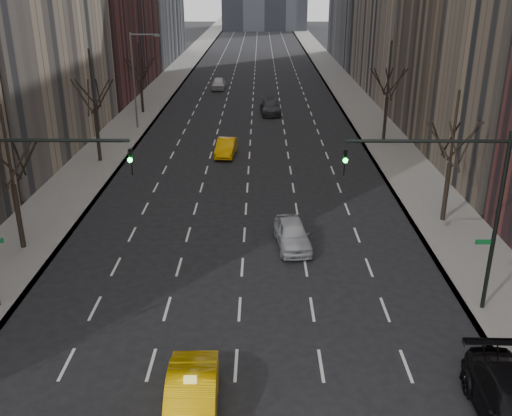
{
  "coord_description": "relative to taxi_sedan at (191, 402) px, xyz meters",
  "views": [
    {
      "loc": [
        0.9,
        -9.95,
        13.69
      ],
      "look_at": [
        0.71,
        15.42,
        3.5
      ],
      "focal_mm": 40.0,
      "sensor_mm": 36.0,
      "label": 1
    }
  ],
  "objects": [
    {
      "name": "tree_rw_b",
      "position": [
        13.34,
        16.97,
        2.93
      ],
      "size": [
        3.36,
        3.5,
        7.82
      ],
      "color": "black",
      "rests_on": "ground"
    },
    {
      "name": "far_car_white",
      "position": [
        -3.35,
        61.96,
        -0.04
      ],
      "size": [
        1.81,
        4.43,
        1.5
      ],
      "primitive_type": "imported",
      "rotation": [
        0.0,
        0.0,
        -0.01
      ],
      "color": "silver",
      "rests_on": "ground"
    },
    {
      "name": "tree_rw_c",
      "position": [
        13.34,
        34.97,
        3.25
      ],
      "size": [
        3.36,
        3.5,
        8.74
      ],
      "color": "black",
      "rests_on": "ground"
    },
    {
      "name": "sidewalk_right",
      "position": [
        13.59,
        64.97,
        -0.71
      ],
      "size": [
        4.5,
        320.0,
        0.15
      ],
      "primitive_type": "cube",
      "color": "slate",
      "rests_on": "ground"
    },
    {
      "name": "tree_lw_d",
      "position": [
        -10.66,
        46.97,
        2.77
      ],
      "size": [
        3.36,
        3.5,
        7.36
      ],
      "color": "black",
      "rests_on": "ground"
    },
    {
      "name": "traffic_mast_left",
      "position": [
        -7.77,
        6.97,
        4.7
      ],
      "size": [
        6.69,
        0.39,
        8.0
      ],
      "color": "black",
      "rests_on": "ground"
    },
    {
      "name": "sidewalk_left",
      "position": [
        -10.91,
        64.97,
        -0.71
      ],
      "size": [
        4.5,
        320.0,
        0.15
      ],
      "primitive_type": "cube",
      "color": "slate",
      "rests_on": "ground"
    },
    {
      "name": "tree_lw_b",
      "position": [
        -10.66,
        12.97,
        2.93
      ],
      "size": [
        3.36,
        3.5,
        7.82
      ],
      "color": "black",
      "rests_on": "ground"
    },
    {
      "name": "taxi_sedan",
      "position": [
        0.0,
        0.0,
        0.0
      ],
      "size": [
        1.86,
        4.85,
        1.58
      ],
      "primitive_type": "imported",
      "rotation": [
        0.0,
        0.0,
        0.04
      ],
      "color": "#E1A804",
      "rests_on": "ground"
    },
    {
      "name": "far_taxi",
      "position": [
        -0.59,
        30.94,
        -0.09
      ],
      "size": [
        1.78,
        4.31,
        1.39
      ],
      "primitive_type": "imported",
      "rotation": [
        0.0,
        0.0,
        -0.08
      ],
      "color": "#FFAB05",
      "rests_on": "ground"
    },
    {
      "name": "far_suv_grey",
      "position": [
        3.36,
        46.95,
        -0.03
      ],
      "size": [
        2.42,
        5.32,
        1.51
      ],
      "primitive_type": "imported",
      "rotation": [
        0.0,
        0.0,
        0.06
      ],
      "color": "#333338",
      "rests_on": "ground"
    },
    {
      "name": "silver_sedan_ahead",
      "position": [
        4.02,
        13.46,
        -0.05
      ],
      "size": [
        2.2,
        4.49,
        1.47
      ],
      "primitive_type": "imported",
      "rotation": [
        0.0,
        0.0,
        0.11
      ],
      "color": "#B0B3B9",
      "rests_on": "ground"
    },
    {
      "name": "traffic_mast_right",
      "position": [
        10.45,
        6.97,
        4.7
      ],
      "size": [
        6.69,
        0.39,
        8.0
      ],
      "color": "black",
      "rests_on": "ground"
    },
    {
      "name": "streetlight_far",
      "position": [
        -9.5,
        39.97,
        4.83
      ],
      "size": [
        2.83,
        0.22,
        9.0
      ],
      "color": "slate",
      "rests_on": "ground"
    },
    {
      "name": "tree_lw_c",
      "position": [
        -10.66,
        28.97,
        3.25
      ],
      "size": [
        3.36,
        3.5,
        8.74
      ],
      "color": "black",
      "rests_on": "ground"
    }
  ]
}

